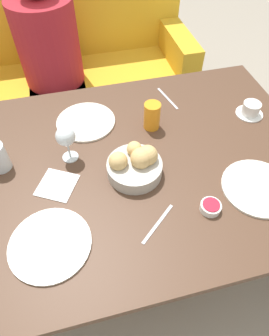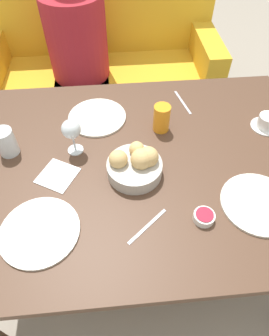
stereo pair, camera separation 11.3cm
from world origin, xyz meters
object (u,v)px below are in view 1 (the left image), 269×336
wine_glass (66,137)px  coffee_cup (251,110)px  couch (77,80)px  jam_bowl_berry (211,207)px  fork_silver (168,98)px  knife_silver (158,224)px  napkin (57,185)px  bread_basket (135,164)px  plate_near_right (258,187)px  plate_near_left (50,244)px  seated_person (55,75)px  juice_glass (152,116)px  plate_far_center (86,122)px

wine_glass → coffee_cup: size_ratio=1.27×
couch → jam_bowl_berry: 1.58m
fork_silver → knife_silver: bearing=-111.0°
knife_silver → napkin: napkin is taller
wine_glass → jam_bowl_berry: (0.45, -0.36, -0.10)m
bread_basket → napkin: (-0.30, 0.01, -0.05)m
plate_near_right → fork_silver: (-0.15, 0.59, -0.00)m
plate_near_left → jam_bowl_berry: jam_bowl_berry is taller
couch → seated_person: 0.26m
coffee_cup → wine_glass: bearing=-175.4°
wine_glass → jam_bowl_berry: wine_glass is taller
juice_glass → wine_glass: bearing=-165.3°
plate_near_left → juice_glass: size_ratio=2.20×
couch → juice_glass: size_ratio=13.10×
couch → wine_glass: couch is taller
couch → juice_glass: 1.15m
fork_silver → plate_near_left: bearing=-133.7°
bread_basket → plate_near_left: size_ratio=0.79×
plate_near_right → wine_glass: 0.74m
napkin → plate_far_center: bearing=64.3°
fork_silver → coffee_cup: bearing=-31.7°
seated_person → fork_silver: 0.91m
couch → juice_glass: couch is taller
couch → fork_silver: size_ratio=8.91×
knife_silver → wine_glass: bearing=123.9°
coffee_cup → fork_silver: 0.39m
seated_person → plate_near_left: seated_person is taller
napkin → couch: bearing=82.1°
bread_basket → juice_glass: juice_glass is taller
plate_near_left → couch: bearing=81.8°
jam_bowl_berry → fork_silver: size_ratio=0.41×
plate_far_center → coffee_cup: bearing=-9.8°
plate_near_right → knife_silver: plate_near_right is taller
plate_far_center → juice_glass: (0.28, -0.10, 0.06)m
couch → jam_bowl_berry: size_ratio=21.75×
plate_near_left → napkin: plate_near_left is taller
plate_near_right → coffee_cup: size_ratio=2.17×
couch → plate_far_center: 1.01m
seated_person → knife_silver: bearing=-78.2°
coffee_cup → jam_bowl_berry: 0.57m
juice_glass → jam_bowl_berry: juice_glass is taller
couch → fork_silver: couch is taller
juice_glass → knife_silver: (-0.11, -0.47, -0.06)m
plate_far_center → wine_glass: (-0.09, -0.19, 0.11)m
jam_bowl_berry → fork_silver: 0.64m
fork_silver → napkin: bearing=-144.8°
plate_near_left → juice_glass: (0.47, 0.46, 0.06)m
fork_silver → wine_glass: bearing=-151.7°
coffee_cup → knife_silver: coffee_cup is taller
fork_silver → napkin: size_ratio=0.99×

